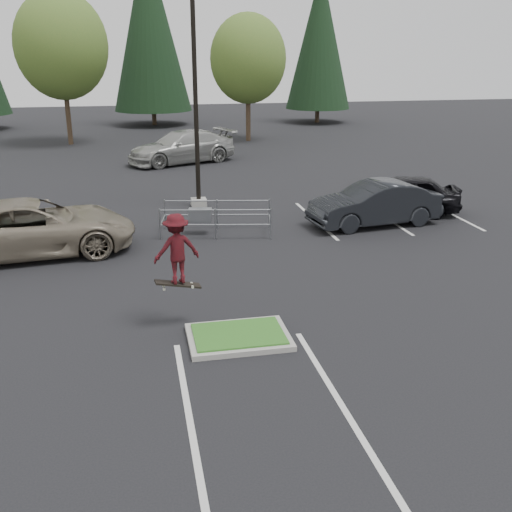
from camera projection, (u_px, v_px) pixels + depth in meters
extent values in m
plane|color=black|center=(239.00, 340.00, 13.08)|extent=(120.00, 120.00, 0.00)
cube|color=gray|center=(239.00, 337.00, 13.06)|extent=(2.20, 1.60, 0.12)
cube|color=#2F631F|center=(239.00, 334.00, 13.03)|extent=(1.95, 1.35, 0.05)
cube|color=silver|center=(64.00, 234.00, 20.55)|extent=(0.12, 5.20, 0.01)
cube|color=silver|center=(315.00, 220.00, 22.27)|extent=(0.12, 5.20, 0.01)
cube|color=silver|center=(383.00, 216.00, 22.79)|extent=(0.12, 5.20, 0.01)
cube|color=silver|center=(448.00, 212.00, 23.30)|extent=(0.12, 5.20, 0.01)
cube|color=silver|center=(191.00, 427.00, 10.04)|extent=(0.12, 6.00, 0.01)
cube|color=silver|center=(344.00, 408.00, 10.56)|extent=(0.12, 6.00, 0.01)
cube|color=gray|center=(199.00, 202.00, 24.23)|extent=(0.60, 0.60, 0.30)
cylinder|color=black|center=(195.00, 78.00, 22.65)|extent=(0.18, 0.18, 10.00)
cylinder|color=#38281C|center=(68.00, 118.00, 39.59)|extent=(0.32, 0.32, 3.50)
ellipsoid|color=#356826|center=(61.00, 46.00, 38.12)|extent=(5.89, 5.89, 6.77)
sphere|color=#356826|center=(72.00, 58.00, 38.20)|extent=(3.68, 3.68, 3.68)
sphere|color=#356826|center=(55.00, 55.00, 38.58)|extent=(4.05, 4.05, 4.05)
cylinder|color=#38281C|center=(248.00, 118.00, 41.32)|extent=(0.32, 0.32, 3.04)
ellipsoid|color=#356826|center=(248.00, 59.00, 40.04)|extent=(5.12, 5.12, 5.89)
sphere|color=#356826|center=(258.00, 69.00, 40.08)|extent=(3.20, 3.20, 3.20)
sphere|color=#356826|center=(240.00, 66.00, 40.47)|extent=(3.52, 3.52, 3.52)
cylinder|color=#38281C|center=(154.00, 118.00, 50.37)|extent=(0.36, 0.36, 1.20)
cone|color=black|center=(149.00, 25.00, 48.01)|extent=(6.38, 6.38, 13.30)
cylinder|color=#38281C|center=(317.00, 115.00, 52.13)|extent=(0.36, 0.36, 1.20)
cone|color=black|center=(320.00, 39.00, 50.09)|extent=(5.50, 5.50, 11.30)
cylinder|color=gray|center=(160.00, 224.00, 19.80)|extent=(0.05, 0.05, 1.05)
cylinder|color=gray|center=(165.00, 214.00, 21.01)|extent=(0.05, 0.05, 1.05)
cylinder|color=gray|center=(215.00, 224.00, 19.83)|extent=(0.05, 0.05, 1.05)
cylinder|color=gray|center=(217.00, 214.00, 21.04)|extent=(0.05, 0.05, 1.05)
cylinder|color=gray|center=(271.00, 224.00, 19.86)|extent=(0.05, 0.05, 1.05)
cylinder|color=gray|center=(269.00, 214.00, 21.07)|extent=(0.05, 0.05, 1.05)
cylinder|color=gray|center=(215.00, 225.00, 19.84)|extent=(3.61, 0.73, 0.05)
cylinder|color=gray|center=(215.00, 210.00, 19.67)|extent=(3.61, 0.73, 0.05)
cylinder|color=gray|center=(217.00, 215.00, 21.05)|extent=(3.61, 0.73, 0.05)
cylinder|color=gray|center=(217.00, 201.00, 20.89)|extent=(3.61, 0.73, 0.05)
cube|color=gray|center=(200.00, 215.00, 20.39)|extent=(0.85, 0.61, 0.44)
cube|color=black|center=(178.00, 284.00, 13.44)|extent=(1.05, 0.39, 0.25)
cylinder|color=beige|center=(164.00, 289.00, 13.30)|extent=(0.06, 0.04, 0.06)
cylinder|color=beige|center=(164.00, 286.00, 13.50)|extent=(0.06, 0.04, 0.06)
cylinder|color=beige|center=(193.00, 287.00, 13.42)|extent=(0.06, 0.04, 0.06)
cylinder|color=beige|center=(192.00, 284.00, 13.62)|extent=(0.06, 0.04, 0.06)
imported|color=maroon|center=(176.00, 249.00, 13.17)|extent=(1.13, 0.79, 1.59)
imported|color=gray|center=(33.00, 228.00, 18.30)|extent=(6.42, 3.57, 1.70)
imported|color=black|center=(374.00, 204.00, 21.41)|extent=(4.91, 2.26, 1.56)
imported|color=black|center=(402.00, 194.00, 22.92)|extent=(4.74, 2.90, 1.51)
imported|color=#9FA09B|center=(184.00, 147.00, 33.31)|extent=(6.59, 4.61, 1.77)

